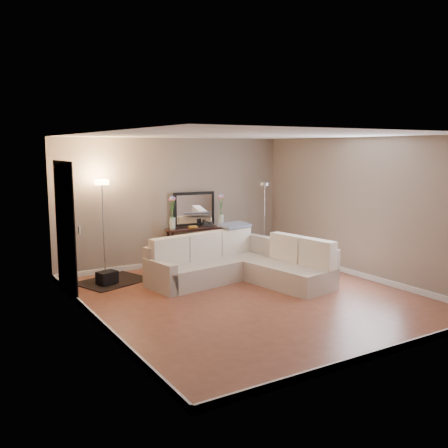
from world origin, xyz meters
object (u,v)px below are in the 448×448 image
floor_lamp_lit (103,209)px  floor_lamp_unlit (265,205)px  sectional_sofa (239,264)px  console_table (194,244)px

floor_lamp_lit → floor_lamp_unlit: (3.55, -0.16, -0.11)m
sectional_sofa → floor_lamp_lit: floor_lamp_lit is taller
console_table → floor_lamp_unlit: size_ratio=0.78×
sectional_sofa → floor_lamp_unlit: (1.56, 1.37, 0.86)m
floor_lamp_lit → floor_lamp_unlit: 3.55m
floor_lamp_unlit → sectional_sofa: bearing=-138.6°
console_table → sectional_sofa: bearing=-86.0°
sectional_sofa → console_table: size_ratio=2.14×
console_table → floor_lamp_lit: (-1.88, -0.00, 0.85)m
console_table → floor_lamp_unlit: bearing=-5.4°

